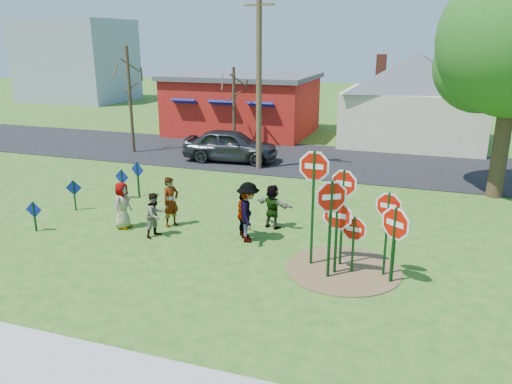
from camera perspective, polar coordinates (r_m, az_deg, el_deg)
ground at (r=16.32m, az=-5.31°, el=-5.11°), size 120.00×120.00×0.00m
sidewalk at (r=10.94m, az=-21.66°, el=-18.23°), size 22.00×1.80×0.08m
road at (r=26.72m, az=4.78°, el=3.80°), size 120.00×7.50×0.04m
dirt_patch at (r=14.25m, az=9.93°, el=-8.67°), size 3.20×3.20×0.03m
red_building at (r=34.11m, az=-1.50°, el=10.07°), size 9.40×7.69×3.90m
cream_house at (r=31.91m, az=17.69°, el=10.53°), size 9.40×9.40×6.50m
distant_building at (r=55.62m, az=-19.78°, el=13.94°), size 10.00×8.00×8.00m
stop_sign_a at (r=13.43m, az=9.23°, el=-3.30°), size 1.11×0.20×2.24m
stop_sign_b at (r=13.57m, az=6.62°, el=1.51°), size 1.15×0.08×3.45m
stop_sign_c at (r=13.77m, az=9.95°, el=-0.40°), size 0.99×0.29×2.93m
stop_sign_d at (r=13.49m, az=14.86°, el=-2.37°), size 0.94×0.26×2.47m
stop_sign_e at (r=13.66m, az=11.12°, el=-4.61°), size 0.93×0.17×1.76m
stop_sign_f at (r=13.23m, az=15.62°, el=-3.97°), size 0.99×0.70×2.25m
stop_sign_g at (r=13.00m, az=8.55°, el=-1.73°), size 1.00×0.63×2.86m
blue_diamond_a at (r=18.03m, az=-24.03°, el=-2.21°), size 0.58×0.09×1.05m
blue_diamond_b at (r=19.67m, az=-20.08°, el=0.04°), size 0.56×0.22×1.17m
blue_diamond_c at (r=20.52m, az=-15.06°, el=1.28°), size 0.64×0.07×1.23m
blue_diamond_d at (r=20.64m, az=-13.36°, el=1.93°), size 0.65×0.18×1.46m
person_a at (r=17.33m, az=-15.03°, el=-1.48°), size 0.52×0.79×1.60m
person_b at (r=17.14m, az=-9.70°, el=-1.11°), size 0.63×0.74×1.72m
person_c at (r=16.38m, az=-11.44°, el=-2.57°), size 0.73×0.84×1.46m
person_d at (r=15.59m, az=-0.90°, el=-2.33°), size 1.09×1.41×1.93m
person_e at (r=15.99m, az=-1.49°, el=-2.64°), size 0.82×0.92×1.50m
person_f at (r=16.77m, az=1.90°, el=-1.65°), size 1.48×0.84×1.52m
suv at (r=25.97m, az=-2.90°, el=5.36°), size 5.03×2.39×1.66m
utility_pole at (r=23.91m, az=0.34°, el=13.30°), size 2.09×0.60×8.66m
bare_tree_west at (r=28.52m, az=-14.30°, el=11.78°), size 1.80×1.80×5.80m
bare_tree_east at (r=29.01m, az=-2.55°, el=10.87°), size 1.80×1.80×4.64m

